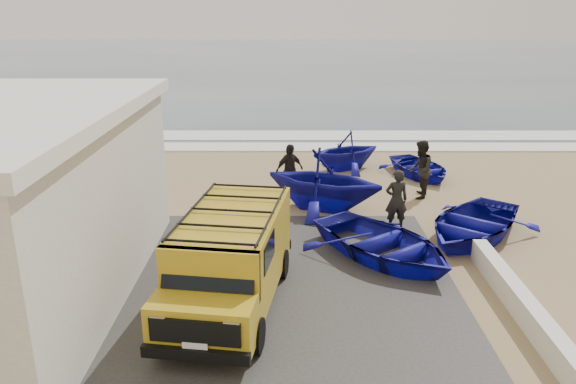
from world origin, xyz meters
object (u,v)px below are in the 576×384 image
object	(u,v)px
parapet	(525,309)
van	(231,256)
fisherman_back	(289,170)
boat_mid_left	(324,180)
boat_mid_right	(420,168)
boat_near_right	(472,223)
boat_far_left	(346,150)
fisherman_middle	(420,170)
fisherman_front	(396,200)
boat_near_left	(383,243)

from	to	relation	value
parapet	van	xyz separation A→B (m)	(-6.14, 0.69, 0.87)
van	fisherman_back	bearing A→B (deg)	88.56
boat_mid_left	boat_mid_right	size ratio (longest dim) A/B	1.13
boat_near_right	boat_far_left	world-z (taller)	boat_far_left
fisherman_back	van	bearing A→B (deg)	-131.93
boat_mid_left	fisherman_middle	world-z (taller)	boat_mid_left
boat_mid_left	boat_mid_right	world-z (taller)	boat_mid_left
boat_near_right	boat_mid_right	xyz separation A→B (m)	(-0.14, 6.03, -0.09)
boat_mid_left	van	bearing A→B (deg)	-177.70
boat_near_right	boat_mid_left	distance (m)	4.72
parapet	boat_near_right	bearing A→B (deg)	86.53
parapet	fisherman_middle	distance (m)	7.97
parapet	boat_mid_right	distance (m)	10.44
fisherman_middle	fisherman_back	bearing A→B (deg)	-75.29
van	boat_far_left	distance (m)	11.29
boat_far_left	fisherman_front	bearing A→B (deg)	-19.89
boat_mid_left	fisherman_front	distance (m)	2.64
boat_mid_left	parapet	bearing A→B (deg)	-127.14
boat_near_right	fisherman_back	xyz separation A→B (m)	(-5.14, 3.72, 0.47)
parapet	boat_mid_right	size ratio (longest dim) A/B	1.79
boat_mid_left	fisherman_back	xyz separation A→B (m)	(-1.09, 1.38, -0.09)
boat_near_left	boat_far_left	world-z (taller)	boat_far_left
fisherman_front	fisherman_middle	world-z (taller)	fisherman_middle
van	parapet	bearing A→B (deg)	1.84
parapet	boat_far_left	bearing A→B (deg)	102.99
boat_near_right	fisherman_middle	size ratio (longest dim) A/B	2.11
boat_mid_left	boat_far_left	bearing A→B (deg)	9.60
fisherman_front	boat_near_left	bearing A→B (deg)	67.19
boat_mid_right	boat_mid_left	bearing A→B (deg)	-154.54
parapet	fisherman_middle	world-z (taller)	fisherman_middle
parapet	fisherman_front	world-z (taller)	fisherman_front
boat_mid_right	fisherman_back	size ratio (longest dim) A/B	1.85
fisherman_middle	boat_near_right	bearing A→B (deg)	28.98
boat_far_left	fisherman_front	size ratio (longest dim) A/B	1.62
parapet	boat_mid_left	distance (m)	7.77
fisherman_middle	fisherman_back	size ratio (longest dim) A/B	1.09
boat_mid_left	boat_far_left	distance (m)	4.81
van	boat_near_right	world-z (taller)	van
boat_mid_right	fisherman_front	xyz separation A→B (m)	(-1.92, -5.41, 0.56)
fisherman_back	boat_mid_right	bearing A→B (deg)	-7.48
van	fisherman_middle	xyz separation A→B (m)	(5.68, 7.24, -0.15)
van	boat_near_left	xyz separation A→B (m)	(3.67, 2.31, -0.70)
parapet	fisherman_middle	xyz separation A→B (m)	(-0.46, 7.93, 0.72)
boat_mid_right	fisherman_back	distance (m)	5.54
boat_mid_left	boat_mid_right	xyz separation A→B (m)	(3.92, 3.69, -0.65)
fisherman_front	boat_mid_right	bearing A→B (deg)	-113.58
boat_near_right	fisherman_back	size ratio (longest dim) A/B	2.31
boat_mid_right	boat_far_left	bearing A→B (deg)	142.82
fisherman_middle	parapet	bearing A→B (deg)	20.63
boat_near_right	boat_far_left	xyz separation A→B (m)	(-2.90, 7.00, 0.35)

